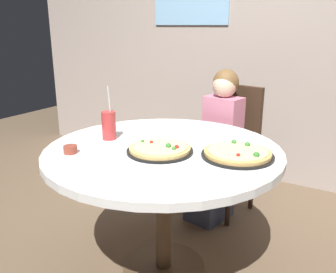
# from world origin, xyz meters

# --- Properties ---
(ground_plane) EXTENTS (8.00, 8.00, 0.00)m
(ground_plane) POSITION_xyz_m (0.00, 0.00, 0.00)
(ground_plane) COLOR brown
(wall_with_window) EXTENTS (5.20, 0.14, 2.90)m
(wall_with_window) POSITION_xyz_m (-0.00, 1.67, 1.45)
(wall_with_window) COLOR #A8998E
(wall_with_window) RESTS_ON ground_plane
(dining_table) EXTENTS (1.25, 1.25, 0.75)m
(dining_table) POSITION_xyz_m (0.00, 0.00, 0.66)
(dining_table) COLOR white
(dining_table) RESTS_ON ground_plane
(chair_wooden) EXTENTS (0.46, 0.46, 0.95)m
(chair_wooden) POSITION_xyz_m (0.02, 0.92, 0.53)
(chair_wooden) COLOR #382619
(chair_wooden) RESTS_ON ground_plane
(diner_child) EXTENTS (0.31, 0.43, 1.08)m
(diner_child) POSITION_xyz_m (-0.01, 0.74, 0.48)
(diner_child) COLOR #3F4766
(diner_child) RESTS_ON ground_plane
(pizza_veggie) EXTENTS (0.34, 0.34, 0.05)m
(pizza_veggie) POSITION_xyz_m (0.02, -0.07, 0.77)
(pizza_veggie) COLOR black
(pizza_veggie) RESTS_ON dining_table
(pizza_cheese) EXTENTS (0.36, 0.36, 0.05)m
(pizza_cheese) POSITION_xyz_m (0.39, 0.08, 0.77)
(pizza_cheese) COLOR black
(pizza_cheese) RESTS_ON dining_table
(soda_cup) EXTENTS (0.08, 0.08, 0.31)m
(soda_cup) POSITION_xyz_m (-0.35, -0.02, 0.83)
(soda_cup) COLOR #B73333
(soda_cup) RESTS_ON dining_table
(sauce_bowl) EXTENTS (0.07, 0.07, 0.04)m
(sauce_bowl) POSITION_xyz_m (-0.36, -0.31, 0.77)
(sauce_bowl) COLOR brown
(sauce_bowl) RESTS_ON dining_table
(plate_small) EXTENTS (0.18, 0.18, 0.01)m
(plate_small) POSITION_xyz_m (-0.06, 0.33, 0.76)
(plate_small) COLOR white
(plate_small) RESTS_ON dining_table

